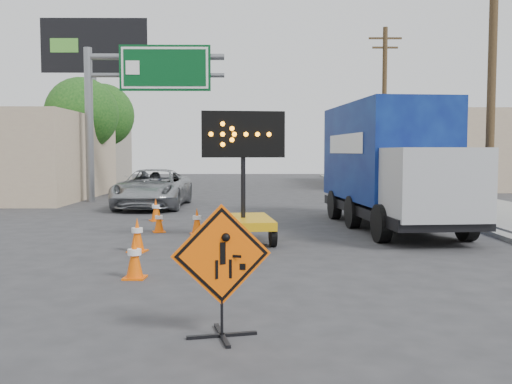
{
  "coord_description": "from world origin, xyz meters",
  "views": [
    {
      "loc": [
        0.66,
        -7.45,
        2.23
      ],
      "look_at": [
        0.76,
        3.57,
        1.45
      ],
      "focal_mm": 40.0,
      "sensor_mm": 36.0,
      "label": 1
    }
  ],
  "objects_px": {
    "pickup_truck": "(153,188)",
    "box_truck": "(391,171)",
    "arrow_board": "(243,213)",
    "construction_sign": "(222,267)"
  },
  "relations": [
    {
      "from": "pickup_truck",
      "to": "arrow_board",
      "type": "bearing_deg",
      "value": -65.83
    },
    {
      "from": "construction_sign",
      "to": "box_truck",
      "type": "xyz_separation_m",
      "value": [
        4.43,
        9.83,
        0.8
      ]
    },
    {
      "from": "arrow_board",
      "to": "box_truck",
      "type": "xyz_separation_m",
      "value": [
        4.27,
        2.59,
        0.95
      ]
    },
    {
      "from": "construction_sign",
      "to": "pickup_truck",
      "type": "height_order",
      "value": "construction_sign"
    },
    {
      "from": "arrow_board",
      "to": "pickup_truck",
      "type": "relative_size",
      "value": 0.58
    },
    {
      "from": "arrow_board",
      "to": "pickup_truck",
      "type": "distance_m",
      "value": 9.58
    },
    {
      "from": "arrow_board",
      "to": "pickup_truck",
      "type": "height_order",
      "value": "arrow_board"
    },
    {
      "from": "pickup_truck",
      "to": "construction_sign",
      "type": "bearing_deg",
      "value": -76.21
    },
    {
      "from": "arrow_board",
      "to": "construction_sign",
      "type": "bearing_deg",
      "value": -97.81
    },
    {
      "from": "pickup_truck",
      "to": "box_truck",
      "type": "height_order",
      "value": "box_truck"
    }
  ]
}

